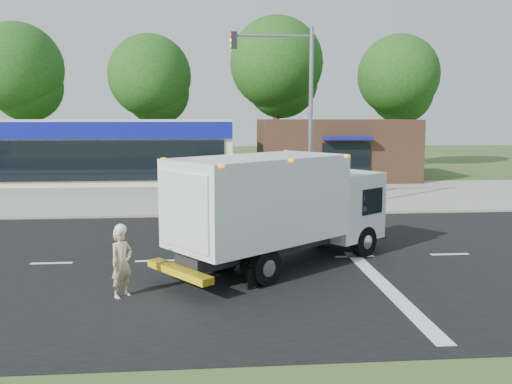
% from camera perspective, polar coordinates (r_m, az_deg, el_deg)
% --- Properties ---
extents(ground, '(120.00, 120.00, 0.00)m').
position_cam_1_polar(ground, '(16.37, 0.07, -7.08)').
color(ground, '#385123').
rests_on(ground, ground).
extents(road_asphalt, '(60.00, 14.00, 0.02)m').
position_cam_1_polar(road_asphalt, '(16.37, 0.07, -7.06)').
color(road_asphalt, black).
rests_on(road_asphalt, ground).
extents(sidewalk, '(60.00, 2.40, 0.12)m').
position_cam_1_polar(sidewalk, '(24.35, -1.59, -1.91)').
color(sidewalk, gray).
rests_on(sidewalk, ground).
extents(parking_apron, '(60.00, 9.00, 0.02)m').
position_cam_1_polar(parking_apron, '(30.08, -2.22, -0.09)').
color(parking_apron, gray).
rests_on(parking_apron, ground).
extents(lane_markings, '(55.20, 7.00, 0.01)m').
position_cam_1_polar(lane_markings, '(15.25, 5.63, -8.19)').
color(lane_markings, silver).
rests_on(lane_markings, road_asphalt).
extents(ems_box_truck, '(7.08, 6.15, 3.20)m').
position_cam_1_polar(ems_box_truck, '(15.20, 2.51, -1.14)').
color(ems_box_truck, black).
rests_on(ems_box_truck, ground).
extents(emergency_worker, '(0.70, 0.72, 1.77)m').
position_cam_1_polar(emergency_worker, '(13.23, -13.97, -7.09)').
color(emergency_worker, tan).
rests_on(emergency_worker, ground).
extents(retail_strip_mall, '(18.00, 6.20, 4.00)m').
position_cam_1_polar(retail_strip_mall, '(36.55, -16.97, 4.17)').
color(retail_strip_mall, beige).
rests_on(retail_strip_mall, ground).
extents(brown_storefront, '(10.00, 6.70, 4.00)m').
position_cam_1_polar(brown_storefront, '(36.76, 8.32, 4.44)').
color(brown_storefront, '#382316').
rests_on(brown_storefront, ground).
extents(traffic_signal_pole, '(3.51, 0.25, 8.00)m').
position_cam_1_polar(traffic_signal_pole, '(23.64, 4.23, 9.62)').
color(traffic_signal_pole, gray).
rests_on(traffic_signal_pole, ground).
extents(background_trees, '(36.77, 7.39, 12.10)m').
position_cam_1_polar(background_trees, '(44.02, -4.28, 12.10)').
color(background_trees, '#332114').
rests_on(background_trees, ground).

